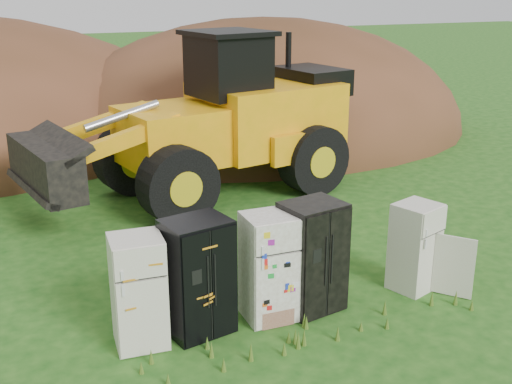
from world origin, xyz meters
TOP-DOWN VIEW (x-y plane):
  - ground at (0.00, 0.00)m, footprint 120.00×120.00m
  - fridge_leftmost at (-2.51, -0.01)m, footprint 0.78×0.76m
  - fridge_black_side at (-1.60, 0.01)m, footprint 1.09×0.94m
  - fridge_sticker at (-0.44, -0.01)m, footprint 0.78×0.72m
  - fridge_dark_mid at (0.32, 0.01)m, footprint 1.07×0.93m
  - fridge_open_door at (2.28, -0.03)m, footprint 0.88×0.85m
  - wheel_loader at (0.22, 6.11)m, footprint 8.79×5.00m
  - dirt_mound_right at (4.45, 11.90)m, footprint 14.93×10.95m

SIDE VIEW (x-z plane):
  - ground at x=0.00m, z-range 0.00..0.00m
  - dirt_mound_right at x=4.45m, z-range -3.99..3.99m
  - fridge_open_door at x=2.28m, z-range 0.00..1.55m
  - fridge_leftmost at x=-2.51m, z-range 0.00..1.69m
  - fridge_sticker at x=-0.44m, z-range 0.00..1.74m
  - fridge_black_side at x=-1.60m, z-range 0.00..1.81m
  - fridge_dark_mid at x=0.32m, z-range 0.00..1.82m
  - wheel_loader at x=0.22m, z-range 0.00..4.00m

